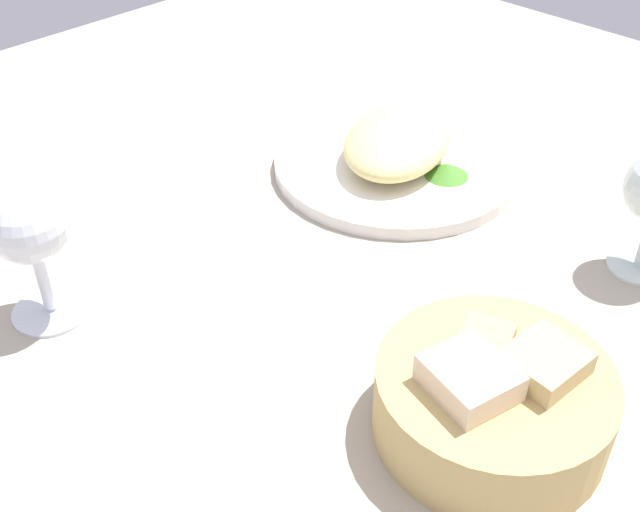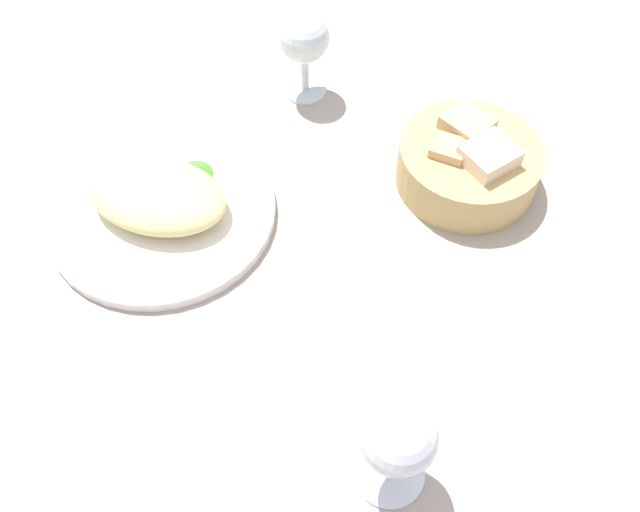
% 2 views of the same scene
% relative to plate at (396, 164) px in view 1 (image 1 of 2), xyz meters
% --- Properties ---
extents(ground_plane, '(1.40, 1.40, 0.02)m').
position_rel_plate_xyz_m(ground_plane, '(0.18, 0.09, -0.02)').
color(ground_plane, '#AB9F8D').
extents(plate, '(0.26, 0.26, 0.01)m').
position_rel_plate_xyz_m(plate, '(0.00, 0.00, 0.00)').
color(plate, white).
rests_on(plate, ground_plane).
extents(omelette, '(0.19, 0.17, 0.04)m').
position_rel_plate_xyz_m(omelette, '(0.00, 0.00, 0.03)').
color(omelette, '#E9D583').
rests_on(omelette, plate).
extents(lettuce_garnish, '(0.05, 0.05, 0.01)m').
position_rel_plate_xyz_m(lettuce_garnish, '(-0.01, 0.06, 0.01)').
color(lettuce_garnish, '#4A8B2E').
rests_on(lettuce_garnish, plate).
extents(bread_basket, '(0.17, 0.17, 0.08)m').
position_rel_plate_xyz_m(bread_basket, '(0.23, 0.28, 0.02)').
color(bread_basket, tan).
rests_on(bread_basket, ground_plane).
extents(wine_glass_near, '(0.07, 0.07, 0.12)m').
position_rel_plate_xyz_m(wine_glass_near, '(0.38, -0.06, 0.08)').
color(wine_glass_near, silver).
rests_on(wine_glass_near, ground_plane).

